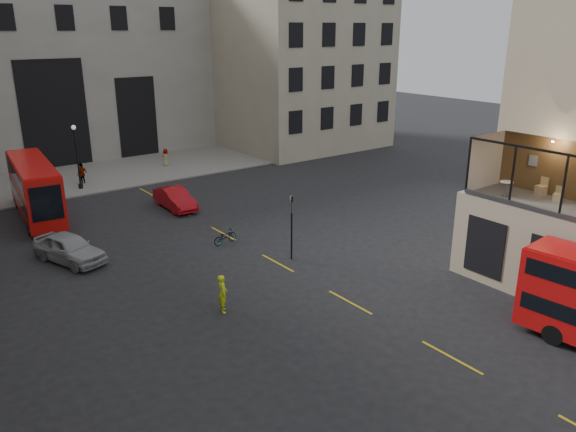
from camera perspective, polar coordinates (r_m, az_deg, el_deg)
ground at (r=25.85m, az=19.01°, el=-11.98°), size 140.00×140.00×0.00m
host_frontage at (r=30.13m, az=26.52°, el=-3.77°), size 3.00×11.00×4.50m
cafe_floor at (r=29.41m, az=27.16°, el=0.39°), size 3.00×10.00×0.10m
gateway at (r=61.47m, az=-24.44°, el=13.96°), size 35.00×10.60×18.00m
building_right at (r=64.92m, az=0.09°, el=16.62°), size 16.60×18.60×20.00m
pavement_far at (r=52.99m, az=-21.59°, el=3.51°), size 40.00×12.00×0.12m
traffic_light_near at (r=31.63m, az=0.37°, el=-0.35°), size 0.16×0.20×3.80m
street_lamp_b at (r=48.71m, az=-20.58°, el=5.23°), size 0.36×0.36×5.33m
bus_far at (r=42.65m, az=-24.34°, el=2.75°), size 3.30×10.20×4.00m
car_a at (r=34.21m, az=-21.34°, el=-3.05°), size 3.43×5.20×1.65m
car_b at (r=42.04m, az=-11.41°, el=1.75°), size 1.76×4.68×1.53m
bicycle at (r=34.88m, az=-6.42°, el=-2.09°), size 1.74×0.81×0.88m
cyclist at (r=26.60m, az=-6.66°, el=-7.82°), size 0.68×0.80×1.86m
pedestrian_b at (r=42.55m, az=-23.59°, el=0.95°), size 1.06×1.35×1.84m
pedestrian_c at (r=50.58m, az=-20.19°, el=4.04°), size 1.18×0.95×1.88m
pedestrian_d at (r=55.13m, az=-12.32°, el=5.80°), size 0.94×0.98×1.70m
cafe_table_far at (r=30.21m, az=21.28°, el=2.80°), size 0.65×0.65×0.81m
cafe_chair_c at (r=30.49m, az=25.71°, el=1.76°), size 0.44×0.44×0.76m
cafe_chair_d at (r=31.35m, az=24.32°, el=2.47°), size 0.50×0.50×0.91m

